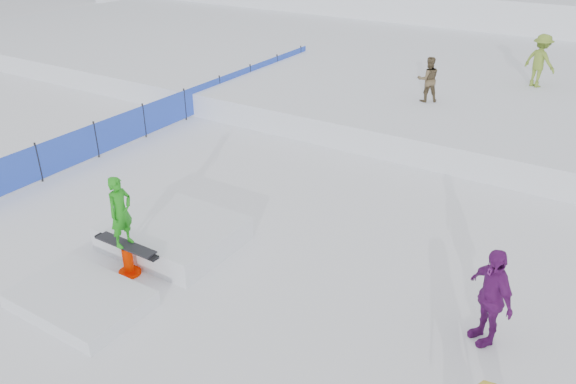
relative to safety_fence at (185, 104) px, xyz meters
The scene contains 8 objects.
ground 9.28m from the safety_fence, 45.44° to the right, with size 120.00×120.00×0.00m, color white.
snow_berm 24.29m from the safety_fence, 74.48° to the left, with size 60.00×14.00×2.40m, color white.
snow_midrise 11.43m from the safety_fence, 55.34° to the left, with size 50.00×18.00×0.80m, color white.
safety_fence is the anchor object (origin of this frame).
walker_olive 8.08m from the safety_fence, 29.02° to the left, with size 0.71×0.55×1.46m, color brown.
walker_ygreen 12.41m from the safety_fence, 38.07° to the left, with size 1.18×0.68×1.82m, color olive.
spectator_purple 12.84m from the safety_fence, 26.13° to the right, with size 1.04×0.43×1.77m, color #68196E.
jib_rail_feature 8.57m from the safety_fence, 53.53° to the right, with size 2.60×4.40×2.11m.
Camera 1 is at (6.14, -6.98, 6.50)m, focal length 35.00 mm.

